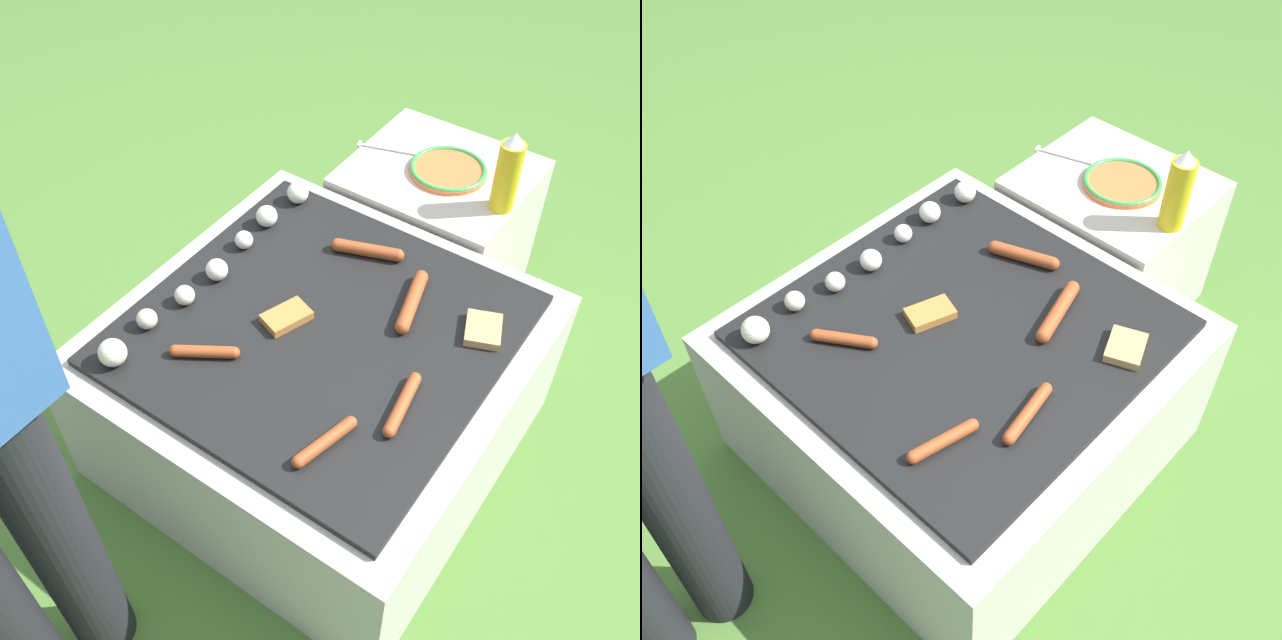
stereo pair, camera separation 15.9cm
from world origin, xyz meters
The scene contains 14 objects.
ground_plane centered at (0.00, 0.00, 0.00)m, with size 14.00×14.00×0.00m, color #47702D.
grill centered at (0.00, 0.00, 0.20)m, with size 0.85×0.85×0.41m.
side_ledge centered at (0.65, 0.06, 0.21)m, with size 0.43×0.47×0.41m.
sausage_mid_left centered at (-0.20, 0.15, 0.43)m, with size 0.09×0.13×0.03m.
sausage_front_center centered at (0.16, -0.13, 0.43)m, with size 0.19×0.07×0.03m.
sausage_front_left centered at (-0.24, -0.18, 0.43)m, with size 0.15×0.06×0.03m.
sausage_back_center centered at (-0.09, -0.26, 0.43)m, with size 0.16×0.05×0.03m.
sausage_back_left centered at (0.25, 0.04, 0.43)m, with size 0.08×0.17×0.03m.
bread_slice_right centered at (0.18, -0.30, 0.42)m, with size 0.11×0.10×0.02m.
bread_slice_center centered at (-0.03, 0.07, 0.42)m, with size 0.12×0.09×0.02m.
mushroom_row centered at (-0.01, 0.29, 0.44)m, with size 0.70×0.08×0.06m.
plate_colorful centered at (0.65, 0.04, 0.42)m, with size 0.21×0.21×0.02m.
condiment_bottle centered at (0.60, -0.14, 0.52)m, with size 0.06×0.06×0.22m.
fork_utensil centered at (0.64, 0.24, 0.42)m, with size 0.06×0.16×0.01m.
Camera 1 is at (-0.89, -0.62, 1.59)m, focal length 42.00 mm.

